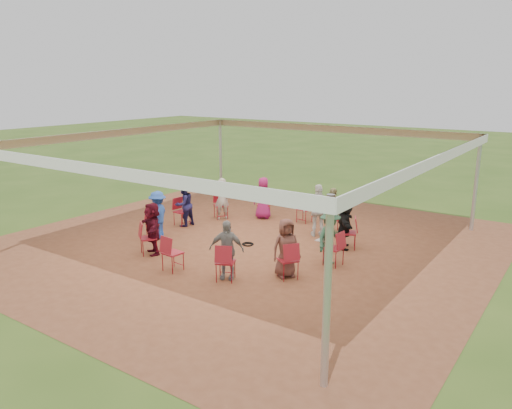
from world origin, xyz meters
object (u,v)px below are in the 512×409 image
Objects in this scene: person_seated_6 at (158,215)px; laptop at (324,238)px; chair_2 at (336,219)px; chair_10 at (226,262)px; chair_4 at (264,205)px; person_seated_0 at (330,238)px; standing_person at (319,210)px; chair_11 at (288,260)px; chair_8 at (149,238)px; chair_7 at (154,223)px; chair_1 at (349,233)px; person_seated_5 at (184,204)px; person_seated_4 at (222,199)px; cable_coil at (248,244)px; person_seated_1 at (345,224)px; person_seated_2 at (333,211)px; chair_5 at (221,206)px; person_seated_7 at (153,228)px; chair_9 at (173,253)px; chair_0 at (334,248)px; person_seated_8 at (227,250)px; person_seated_3 at (263,198)px; chair_3 at (304,209)px; chair_6 at (182,212)px.

laptop is (5.00, 0.91, -0.04)m from person_seated_6.
chair_10 is (-0.44, -4.88, 0.00)m from chair_2.
chair_4 is 5.66m from chair_10.
standing_person reaches higher than person_seated_0.
chair_8 is at bearing 135.00° from chair_11.
chair_8 is at bearing 120.72° from person_seated_0.
chair_2 is at bearing 105.33° from person_seated_6.
laptop is (5.11, 0.96, 0.22)m from chair_7.
person_seated_5 reaches higher than chair_1.
person_seated_4 is 2.97m from cable_coil.
person_seated_1 is (1.27, 3.70, 0.26)m from chair_10.
person_seated_4 and person_seated_5 have the same top height.
chair_5 is at bearing 43.76° from person_seated_2.
chair_9 is at bearing 10.38° from person_seated_7.
chair_11 is (1.12, 0.94, 0.00)m from chair_10.
person_seated_4 is 1.00× the size of person_seated_7.
chair_0 is 0.64× the size of person_seated_4.
chair_1 is at bearing 165.00° from chair_2.
cable_coil is at bearing 90.46° from chair_4.
chair_10 is (3.50, -4.20, 0.00)m from chair_5.
chair_8 is 0.64× the size of person_seated_8.
person_seated_0 reaches higher than chair_10.
chair_4 is 0.64× the size of person_seated_3.
chair_9 is 2.43× the size of laptop.
person_seated_4 is at bearing -36.41° from standing_person.
chair_11 is 4.80m from person_seated_6.
chair_3 and chair_8 have the same top height.
person_seated_6 is (-4.09, -3.45, 0.26)m from chair_2.
chair_4 is at bearing 43.76° from person_seated_1.
person_seated_3 is at bearing 165.00° from person_seated_4.
chair_3 is at bearing 105.33° from person_seated_7.
chair_1 is 1.00× the size of chair_9.
laptop is (2.44, -0.06, 0.65)m from cable_coil.
chair_2 is at bearing 60.00° from chair_10.
person_seated_4 is at bearing 75.00° from person_seated_0.
person_seated_0 is 1.00× the size of person_seated_7.
person_seated_5 is at bearing 104.67° from chair_11.
chair_2 and chair_11 have the same top height.
person_seated_5 is (0.12, -0.01, 0.26)m from chair_6.
chair_1 is at bearing 4.12° from laptop.
chair_10 is (2.82, -0.26, 0.00)m from chair_8.
cable_coil is at bearing 88.55° from chair_5.
chair_10 is at bearing 105.00° from chair_3.
person_seated_3 is at bearing 133.76° from chair_7.
person_seated_4 is at bearing 133.76° from chair_8.
chair_9 is at bearing 30.00° from chair_7.
standing_person reaches higher than chair_7.
chair_3 is 4.00m from chair_6.
chair_4 is 1.00× the size of chair_8.
laptop is at bearing 75.46° from person_seated_6.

